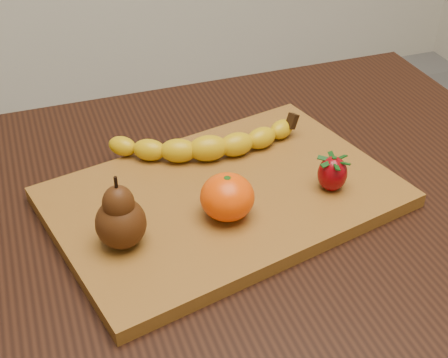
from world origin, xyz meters
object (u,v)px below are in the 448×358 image
object	(u,v)px
cutting_board	(224,197)
mandarin	(227,197)
table	(218,254)
pear	(119,212)

from	to	relation	value
cutting_board	mandarin	size ratio (longest dim) A/B	6.53
mandarin	cutting_board	bearing A→B (deg)	74.79
table	pear	xyz separation A→B (m)	(-0.14, -0.07, 0.17)
pear	mandarin	bearing A→B (deg)	3.17
cutting_board	pear	xyz separation A→B (m)	(-0.15, -0.06, 0.06)
table	cutting_board	size ratio (longest dim) A/B	2.22
table	cutting_board	world-z (taller)	cutting_board
table	cutting_board	xyz separation A→B (m)	(0.01, -0.01, 0.11)
pear	table	bearing A→B (deg)	24.89
cutting_board	mandarin	bearing A→B (deg)	-117.69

